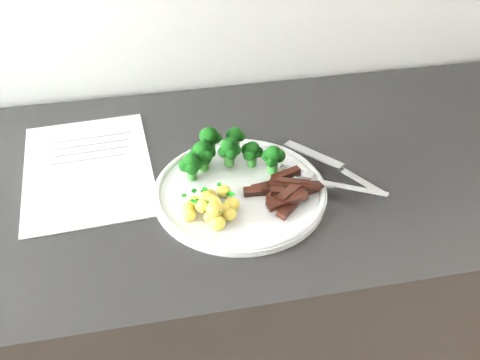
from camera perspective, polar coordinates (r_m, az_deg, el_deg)
The scene contains 8 objects.
counter at distance 1.27m, azimuth -0.43°, elevation -15.02°, with size 2.32×0.58×0.87m.
recipe_paper at distance 0.99m, azimuth -15.29°, elevation 1.17°, with size 0.23×0.31×0.00m.
plate at distance 0.90m, azimuth 0.00°, elevation -1.09°, with size 0.28×0.28×0.02m.
broccoli at distance 0.93m, azimuth -1.70°, elevation 3.01°, with size 0.18×0.10×0.06m.
potatoes at distance 0.85m, azimuth -2.98°, elevation -2.68°, with size 0.09×0.10×0.04m.
beef_strips at distance 0.89m, azimuth 4.68°, elevation -1.07°, with size 0.13×0.10×0.03m.
fork at distance 0.91m, azimuth 9.66°, elevation -0.36°, with size 0.16×0.12×0.02m.
knife at distance 0.95m, azimuth 10.90°, elevation 0.51°, with size 0.13×0.18×0.02m.
Camera 1 is at (-0.03, 0.95, 1.46)m, focal length 41.73 mm.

